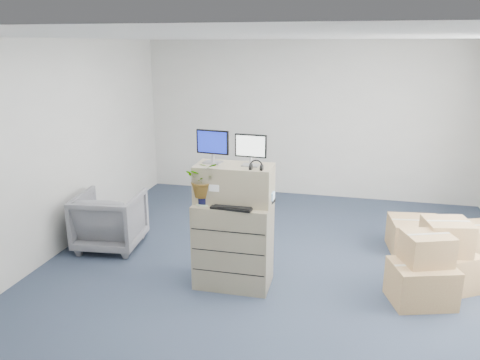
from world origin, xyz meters
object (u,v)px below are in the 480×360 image
(monitor_left, at_px, (213,145))
(monitor_right, at_px, (251,148))
(office_chair, at_px, (110,218))
(water_bottle, at_px, (239,190))
(potted_plant, at_px, (204,184))
(filing_cabinet_lower, at_px, (233,244))
(keyboard, at_px, (232,207))

(monitor_left, height_order, monitor_right, monitor_left)
(monitor_left, bearing_deg, office_chair, 168.97)
(office_chair, bearing_deg, water_bottle, 158.06)
(office_chair, bearing_deg, potted_plant, 149.61)
(monitor_right, xyz_separation_m, office_chair, (-2.10, 0.56, -1.21))
(filing_cabinet_lower, height_order, water_bottle, water_bottle)
(filing_cabinet_lower, relative_size, keyboard, 2.20)
(monitor_left, relative_size, monitor_right, 1.07)
(filing_cabinet_lower, xyz_separation_m, potted_plant, (-0.31, -0.10, 0.73))
(filing_cabinet_lower, height_order, keyboard, keyboard)
(keyboard, bearing_deg, filing_cabinet_lower, 104.52)
(water_bottle, bearing_deg, monitor_right, -4.42)
(water_bottle, height_order, office_chair, water_bottle)
(office_chair, bearing_deg, monitor_right, 158.75)
(filing_cabinet_lower, distance_m, office_chair, 2.01)
(office_chair, bearing_deg, monitor_left, 155.78)
(potted_plant, bearing_deg, keyboard, -12.18)
(filing_cabinet_lower, relative_size, monitor_right, 2.81)
(office_chair, bearing_deg, filing_cabinet_lower, 155.79)
(filing_cabinet_lower, bearing_deg, keyboard, -79.73)
(filing_cabinet_lower, relative_size, potted_plant, 2.04)
(filing_cabinet_lower, xyz_separation_m, water_bottle, (0.05, 0.07, 0.64))
(keyboard, distance_m, office_chair, 2.18)
(keyboard, height_order, potted_plant, potted_plant)
(potted_plant, bearing_deg, water_bottle, 24.34)
(potted_plant, bearing_deg, monitor_right, 17.23)
(monitor_right, height_order, water_bottle, monitor_right)
(monitor_right, xyz_separation_m, potted_plant, (-0.50, -0.15, -0.40))
(water_bottle, bearing_deg, office_chair, 164.39)
(monitor_left, xyz_separation_m, water_bottle, (0.31, -0.01, -0.51))
(keyboard, bearing_deg, office_chair, 161.93)
(monitor_right, relative_size, potted_plant, 0.73)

